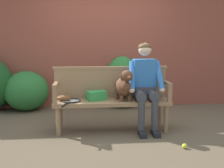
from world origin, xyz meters
The scene contains 14 objects.
ground_plane centered at (0.00, 0.00, 0.00)m, with size 40.00×40.00×0.00m, color brown.
brick_garden_fence centered at (0.00, 1.79, 1.23)m, with size 8.00×0.30×2.46m, color brown.
hedge_bush_far_right centered at (0.35, 1.46, 0.54)m, with size 0.73×0.56×1.07m, color #286B2D.
hedge_bush_far_left centered at (-1.58, 1.43, 0.39)m, with size 0.87×0.82×0.79m, color #286B2D.
garden_bench centered at (0.00, 0.00, 0.41)m, with size 1.77×0.47×0.48m.
bench_backrest centered at (0.00, 0.20, 0.73)m, with size 1.81×0.06×0.50m.
bench_armrest_left_end centered at (-0.84, -0.08, 0.67)m, with size 0.06×0.47×0.28m.
bench_armrest_right_end centered at (0.84, -0.08, 0.67)m, with size 0.06×0.47×0.28m.
person_seated centered at (0.51, -0.01, 0.75)m, with size 0.56×0.63×1.35m.
dog_on_bench centered at (0.18, -0.06, 0.71)m, with size 0.30×0.48×0.48m.
tennis_racket centered at (-0.63, -0.06, 0.49)m, with size 0.35×0.58×0.03m.
baseball_glove centered at (-0.73, 0.02, 0.52)m, with size 0.22×0.17×0.09m, color brown.
sports_bag centered at (-0.24, 0.03, 0.55)m, with size 0.28×0.20×0.14m, color #2D8E42.
tennis_ball centered at (0.86, -0.86, 0.03)m, with size 0.07×0.07×0.07m, color #CCDB33.
Camera 1 is at (-0.41, -4.20, 1.37)m, focal length 45.06 mm.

